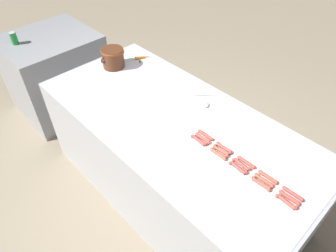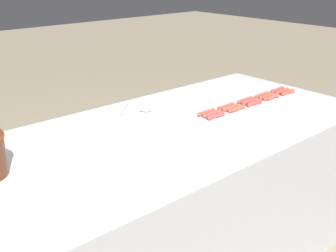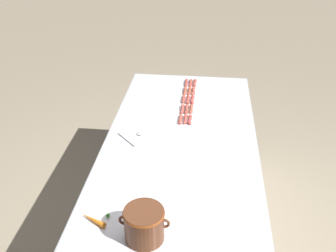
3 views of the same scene
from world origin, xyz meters
name	(u,v)px [view 3 (image 3 of 3)]	position (x,y,z in m)	size (l,w,h in m)	color
ground_plane	(179,234)	(0.00, 0.00, 0.00)	(20.00, 20.00, 0.00)	gray
griddle_counter	(180,191)	(0.00, 0.00, 0.46)	(1.08, 2.33, 0.92)	#ADAFB5
hot_dog_0	(195,83)	(-0.05, -0.97, 0.93)	(0.03, 0.14, 0.02)	#B6493B
hot_dog_1	(193,91)	(-0.05, -0.80, 0.93)	(0.03, 0.14, 0.02)	#AF4E41
hot_dog_2	(192,100)	(-0.05, -0.63, 0.93)	(0.03, 0.14, 0.02)	#B7453E
hot_dog_3	(191,109)	(-0.05, -0.46, 0.93)	(0.03, 0.14, 0.02)	#AF513B
hot_dog_4	(190,120)	(-0.05, -0.29, 0.93)	(0.03, 0.14, 0.02)	#B84640
hot_dog_5	(191,83)	(-0.01, -0.97, 0.93)	(0.03, 0.14, 0.02)	#B8493B
hot_dog_6	(190,91)	(-0.01, -0.80, 0.93)	(0.03, 0.14, 0.02)	#B55139
hot_dog_7	(188,100)	(-0.01, -0.62, 0.93)	(0.03, 0.14, 0.02)	#B0483D
hot_dog_8	(187,109)	(-0.01, -0.46, 0.93)	(0.03, 0.14, 0.02)	#AE513F
hot_dog_9	(185,119)	(-0.01, -0.29, 0.93)	(0.03, 0.14, 0.02)	#B94D41
hot_dog_10	(186,83)	(0.03, -0.97, 0.93)	(0.03, 0.14, 0.02)	#AF463D
hot_dog_11	(185,91)	(0.03, -0.80, 0.93)	(0.03, 0.14, 0.02)	#AD4D3A
hot_dog_12	(183,99)	(0.03, -0.64, 0.93)	(0.03, 0.14, 0.02)	#B3483D
hot_dog_13	(182,109)	(0.02, -0.46, 0.93)	(0.03, 0.14, 0.02)	#B84D41
hot_dog_14	(180,119)	(0.03, -0.29, 0.93)	(0.03, 0.14, 0.02)	#B3493B
bean_pot	(144,223)	(0.11, 0.93, 1.02)	(0.26, 0.21, 0.18)	#562D19
serving_spoon	(136,135)	(0.32, -0.02, 0.93)	(0.21, 0.22, 0.02)	#B7B7BC
carrot	(93,219)	(0.40, 0.85, 0.93)	(0.17, 0.11, 0.03)	orange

